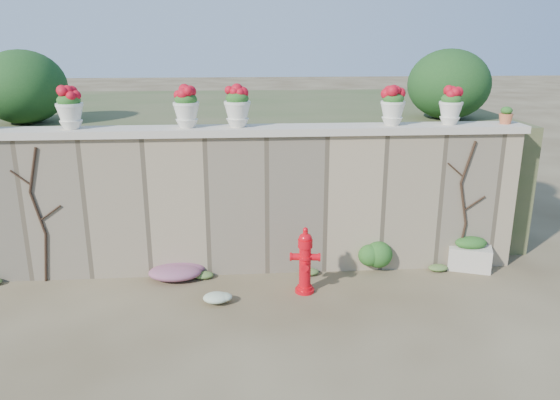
{
  "coord_description": "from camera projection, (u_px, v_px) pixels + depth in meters",
  "views": [
    {
      "loc": [
        0.05,
        -5.62,
        3.3
      ],
      "look_at": [
        0.58,
        1.4,
        1.17
      ],
      "focal_mm": 35.0,
      "sensor_mm": 36.0,
      "label": 1
    }
  ],
  "objects": [
    {
      "name": "ground",
      "position": [
        239.0,
        332.0,
        6.32
      ],
      "size": [
        80.0,
        80.0,
        0.0
      ],
      "primitive_type": "plane",
      "color": "#4C3C26",
      "rests_on": "ground"
    },
    {
      "name": "stone_wall",
      "position": [
        237.0,
        204.0,
        7.75
      ],
      "size": [
        8.0,
        0.4,
        2.0
      ],
      "primitive_type": "cube",
      "color": "#998666",
      "rests_on": "ground"
    },
    {
      "name": "wall_cap",
      "position": [
        236.0,
        131.0,
        7.44
      ],
      "size": [
        8.1,
        0.52,
        0.1
      ],
      "primitive_type": "cube",
      "color": "beige",
      "rests_on": "stone_wall"
    },
    {
      "name": "raised_fill",
      "position": [
        237.0,
        156.0,
        10.8
      ],
      "size": [
        9.0,
        6.0,
        2.0
      ],
      "primitive_type": "cube",
      "color": "#384C23",
      "rests_on": "ground"
    },
    {
      "name": "back_shrub_left",
      "position": [
        22.0,
        87.0,
        8.22
      ],
      "size": [
        1.3,
        1.3,
        1.1
      ],
      "primitive_type": "ellipsoid",
      "color": "#143814",
      "rests_on": "raised_fill"
    },
    {
      "name": "back_shrub_right",
      "position": [
        449.0,
        84.0,
        8.69
      ],
      "size": [
        1.3,
        1.3,
        1.1
      ],
      "primitive_type": "ellipsoid",
      "color": "#143814",
      "rests_on": "raised_fill"
    },
    {
      "name": "vine_left",
      "position": [
        39.0,
        214.0,
        7.35
      ],
      "size": [
        0.6,
        0.04,
        1.91
      ],
      "color": "black",
      "rests_on": "ground"
    },
    {
      "name": "vine_right",
      "position": [
        464.0,
        204.0,
        7.77
      ],
      "size": [
        0.6,
        0.04,
        1.91
      ],
      "color": "black",
      "rests_on": "ground"
    },
    {
      "name": "fire_hydrant",
      "position": [
        305.0,
        260.0,
        7.18
      ],
      "size": [
        0.39,
        0.28,
        0.91
      ],
      "rotation": [
        0.0,
        0.0,
        -0.13
      ],
      "color": "red",
      "rests_on": "ground"
    },
    {
      "name": "planter_box",
      "position": [
        470.0,
        254.0,
        7.97
      ],
      "size": [
        0.68,
        0.54,
        0.5
      ],
      "rotation": [
        0.0,
        0.0,
        -0.36
      ],
      "color": "beige",
      "rests_on": "ground"
    },
    {
      "name": "green_shrub",
      "position": [
        371.0,
        254.0,
        7.83
      ],
      "size": [
        0.61,
        0.55,
        0.58
      ],
      "primitive_type": "ellipsoid",
      "color": "#1E5119",
      "rests_on": "ground"
    },
    {
      "name": "magenta_clump",
      "position": [
        185.0,
        269.0,
        7.71
      ],
      "size": [
        0.93,
        0.62,
        0.25
      ],
      "primitive_type": "ellipsoid",
      "color": "#BE2694",
      "rests_on": "ground"
    },
    {
      "name": "white_flowers",
      "position": [
        216.0,
        296.0,
        7.0
      ],
      "size": [
        0.53,
        0.42,
        0.19
      ],
      "primitive_type": "ellipsoid",
      "color": "white",
      "rests_on": "ground"
    },
    {
      "name": "urn_pot_1",
      "position": [
        70.0,
        108.0,
        7.19
      ],
      "size": [
        0.35,
        0.35,
        0.55
      ],
      "color": "silver",
      "rests_on": "wall_cap"
    },
    {
      "name": "urn_pot_2",
      "position": [
        186.0,
        107.0,
        7.3
      ],
      "size": [
        0.35,
        0.35,
        0.55
      ],
      "color": "silver",
      "rests_on": "wall_cap"
    },
    {
      "name": "urn_pot_3",
      "position": [
        237.0,
        107.0,
        7.35
      ],
      "size": [
        0.36,
        0.36,
        0.56
      ],
      "color": "silver",
      "rests_on": "wall_cap"
    },
    {
      "name": "urn_pot_4",
      "position": [
        393.0,
        106.0,
        7.51
      ],
      "size": [
        0.34,
        0.34,
        0.53
      ],
      "color": "silver",
      "rests_on": "wall_cap"
    },
    {
      "name": "urn_pot_5",
      "position": [
        451.0,
        106.0,
        7.57
      ],
      "size": [
        0.33,
        0.33,
        0.51
      ],
      "color": "silver",
      "rests_on": "wall_cap"
    },
    {
      "name": "terracotta_pot",
      "position": [
        506.0,
        116.0,
        7.67
      ],
      "size": [
        0.2,
        0.2,
        0.23
      ],
      "color": "#C3633B",
      "rests_on": "wall_cap"
    }
  ]
}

